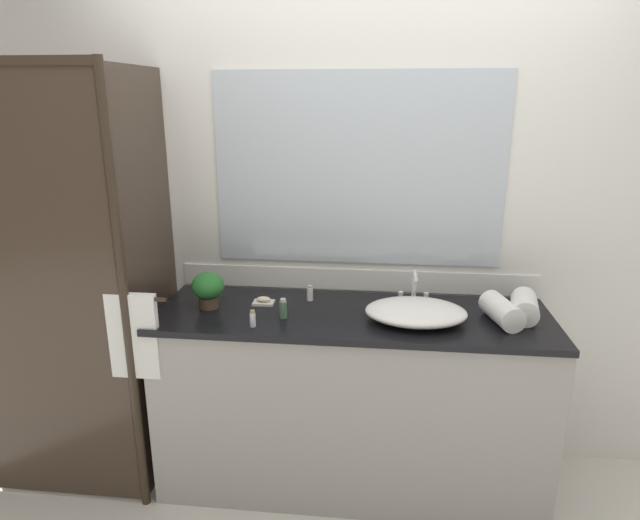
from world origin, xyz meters
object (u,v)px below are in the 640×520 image
Objects in this scene: amenity_bottle_shampoo at (310,293)px; amenity_bottle_body_wash at (283,309)px; faucet at (414,294)px; rolled_towel_middle at (502,311)px; sink_basin at (416,312)px; rolled_towel_near_edge at (525,307)px; amenity_bottle_lotion at (253,319)px; potted_plant at (208,288)px; soap_dish at (264,301)px.

amenity_bottle_body_wash is (-0.09, -0.23, 0.01)m from amenity_bottle_shampoo.
rolled_towel_middle is at bearing -25.91° from faucet.
sink_basin is at bearing 2.98° from amenity_bottle_body_wash.
rolled_towel_middle reaches higher than amenity_bottle_shampoo.
rolled_towel_near_edge is 0.12m from rolled_towel_middle.
rolled_towel_near_edge is (1.07, 0.11, 0.01)m from amenity_bottle_body_wash.
sink_basin is 2.06× the size of rolled_towel_near_edge.
rolled_towel_near_edge is at bearing 10.50° from amenity_bottle_lotion.
amenity_bottle_lotion is at bearing -37.97° from potted_plant.
faucet is 0.50m from amenity_bottle_shampoo.
rolled_towel_near_edge is (0.98, -0.12, 0.02)m from amenity_bottle_shampoo.
amenity_bottle_body_wash is 0.41× the size of rolled_towel_near_edge.
rolled_towel_middle is (1.07, 0.16, 0.02)m from amenity_bottle_lotion.
faucet reaches higher than sink_basin.
potted_plant is 0.33m from amenity_bottle_lotion.
amenity_bottle_lotion is at bearing -169.50° from rolled_towel_near_edge.
faucet is at bearing -0.03° from amenity_bottle_shampoo.
sink_basin is 4.97× the size of amenity_bottle_body_wash.
soap_dish is at bearing -174.07° from faucet.
faucet is at bearing 154.09° from rolled_towel_middle.
faucet reaches higher than rolled_towel_middle.
potted_plant reaches higher than rolled_towel_near_edge.
amenity_bottle_shampoo is at bearing 172.87° from rolled_towel_near_edge.
rolled_towel_near_edge is at bearing 27.70° from rolled_towel_middle.
soap_dish is 1.11× the size of amenity_bottle_body_wash.
potted_plant is at bearing 166.62° from amenity_bottle_body_wash.
amenity_bottle_lotion is at bearing -120.88° from amenity_bottle_shampoo.
soap_dish is at bearing 177.68° from rolled_towel_near_edge.
rolled_towel_near_edge is (1.18, 0.22, 0.02)m from amenity_bottle_lotion.
faucet reaches higher than amenity_bottle_body_wash.
amenity_bottle_lotion is at bearing -135.47° from amenity_bottle_body_wash.
sink_basin is 0.53m from amenity_bottle_shampoo.
sink_basin is at bearing -177.07° from rolled_towel_middle.
rolled_towel_near_edge reaches higher than sink_basin.
rolled_towel_near_edge is at bearing -7.13° from amenity_bottle_shampoo.
amenity_bottle_lotion reaches higher than soap_dish.
amenity_bottle_shampoo is at bearing 68.48° from amenity_bottle_body_wash.
sink_basin is at bearing -9.98° from soap_dish.
amenity_bottle_shampoo is 0.84× the size of amenity_bottle_body_wash.
amenity_bottle_body_wash is at bearing -51.59° from soap_dish.
amenity_bottle_lotion is (-0.11, -0.11, -0.01)m from amenity_bottle_body_wash.
rolled_towel_near_edge is (0.48, -0.12, 0.00)m from faucet.
rolled_towel_middle is (0.37, 0.02, 0.01)m from sink_basin.
amenity_bottle_shampoo is at bearing 179.97° from faucet.
potted_plant is 1.33m from rolled_towel_middle.
sink_basin is 4.46× the size of soap_dish.
faucet is 1.89× the size of amenity_bottle_body_wash.
potted_plant is 2.28× the size of amenity_bottle_lotion.
faucet reaches higher than soap_dish.
faucet is at bearing 8.42° from potted_plant.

